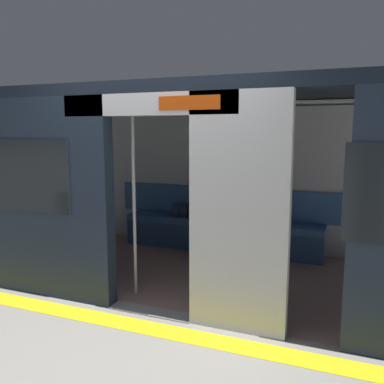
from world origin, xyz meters
TOP-DOWN VIEW (x-y plane):
  - ground_plane at (0.00, 0.00)m, footprint 60.00×60.00m
  - platform_edge_strip at (0.00, 0.30)m, footprint 8.00×0.24m
  - train_car at (0.05, -1.18)m, footprint 6.40×2.73m
  - bench_seat at (0.00, -2.21)m, footprint 2.96×0.44m
  - person_seated at (0.16, -2.16)m, footprint 0.55×0.69m
  - handbag at (0.66, -2.27)m, footprint 0.26×0.15m
  - book at (-0.25, -2.23)m, footprint 0.23×0.26m
  - grab_pole_door at (0.38, -0.36)m, footprint 0.04×0.04m
  - grab_pole_far at (-0.38, -0.40)m, footprint 0.04×0.04m

SIDE VIEW (x-z plane):
  - ground_plane at x=0.00m, z-range 0.00..0.00m
  - platform_edge_strip at x=0.00m, z-range 0.00..0.01m
  - bench_seat at x=0.00m, z-range 0.12..0.59m
  - book at x=-0.25m, z-range 0.47..0.50m
  - handbag at x=0.66m, z-range 0.47..0.64m
  - person_seated at x=0.16m, z-range 0.09..1.28m
  - grab_pole_door at x=0.38m, z-range 0.00..2.09m
  - grab_pole_far at x=-0.38m, z-range 0.00..2.09m
  - train_car at x=0.05m, z-range 0.36..2.58m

